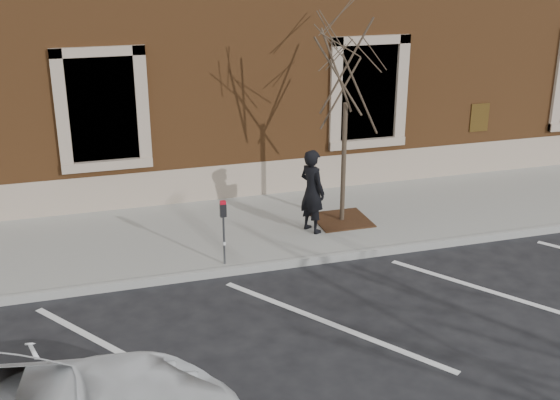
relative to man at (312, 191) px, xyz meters
name	(u,v)px	position (x,y,z in m)	size (l,w,h in m)	color
ground	(289,266)	(-0.83, -1.14, -1.01)	(120.00, 120.00, 0.00)	#28282B
sidewalk_near	(264,227)	(-0.83, 0.61, -0.93)	(40.00, 3.50, 0.15)	gray
curb_near	(290,263)	(-0.83, -1.19, -0.93)	(40.00, 0.12, 0.15)	#9E9E99
parking_stripes	(330,324)	(-0.83, -3.34, -1.00)	(28.00, 4.40, 0.01)	silver
building_civic	(203,8)	(-0.83, 6.60, 2.99)	(40.00, 8.62, 8.00)	brown
man	(312,191)	(0.00, 0.00, 0.00)	(0.63, 0.41, 1.71)	black
parking_meter	(223,221)	(-2.04, -1.02, 0.00)	(0.11, 0.09, 1.23)	#595B60
tree_grate	(342,220)	(0.79, 0.33, -0.84)	(1.11, 1.11, 0.03)	#452A16
sapling	(347,68)	(0.79, 0.33, 2.36)	(2.76, 2.76, 4.59)	#443929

